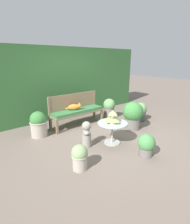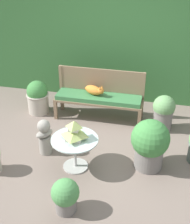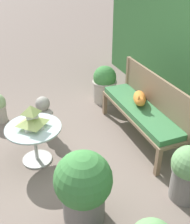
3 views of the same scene
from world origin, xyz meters
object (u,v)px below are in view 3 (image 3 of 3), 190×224
Objects in this scene: garden_bench at (141,112)px; potted_plant_hedge_corner at (105,84)px; pagoda_birdhouse at (32,118)px; potted_plant_patio_mid at (188,172)px; cat at (140,99)px; patio_table at (34,134)px; potted_plant_table_far at (83,186)px; garden_bust at (44,115)px.

potted_plant_hedge_corner is at bearing -179.12° from garden_bench.
pagoda_birdhouse reaches higher than potted_plant_patio_mid.
cat is at bearing 174.31° from potted_plant_patio_mid.
pagoda_birdhouse reaches higher than potted_plant_hedge_corner.
cat reaches higher than potted_plant_hedge_corner.
potted_plant_patio_mid is at bearing 48.51° from patio_table.
potted_plant_patio_mid is (0.16, 1.14, -0.07)m from potted_plant_table_far.
patio_table is 1.12m from potted_plant_table_far.
pagoda_birdhouse reaches higher than potted_plant_table_far.
garden_bench is 1.63m from potted_plant_table_far.
patio_table is at bearing -91.06° from garden_bench.
garden_bust is 2.17m from potted_plant_patio_mid.
patio_table is 1.92m from potted_plant_hedge_corner.
garden_bench is 2.08× the size of potted_plant_table_far.
garden_bust is 0.91× the size of potted_plant_hedge_corner.
potted_plant_hedge_corner is at bearing 128.91° from pagoda_birdhouse.
cat reaches higher than garden_bust.
garden_bust is (-0.61, -1.27, -0.11)m from garden_bench.
potted_plant_hedge_corner is at bearing 61.93° from garden_bust.
cat reaches higher than patio_table.
patio_table reaches higher than garden_bench.
garden_bench is at bearing 130.38° from potted_plant_table_far.
pagoda_birdhouse reaches higher than garden_bench.
patio_table is at bearing 0.00° from pagoda_birdhouse.
potted_plant_patio_mid is (1.83, 1.16, 0.05)m from garden_bust.
cat is at bearing 2.31° from potted_plant_hedge_corner.
pagoda_birdhouse is 0.39× the size of potted_plant_table_far.
potted_plant_table_far is at bearing 13.98° from patio_table.
pagoda_birdhouse is at bearing -166.02° from potted_plant_table_far.
potted_plant_hedge_corner is (-0.63, 1.25, 0.02)m from garden_bust.
potted_plant_table_far is at bearing -98.07° from potted_plant_patio_mid.
garden_bust is at bearing 156.93° from patio_table.
potted_plant_hedge_corner reaches higher than patio_table.
potted_plant_table_far is at bearing -53.92° from garden_bust.
garden_bench is 2.49× the size of potted_plant_patio_mid.
potted_plant_hedge_corner is (-1.21, 1.49, -0.07)m from patio_table.
patio_table is at bearing -166.02° from potted_plant_table_far.
garden_bust is 1.67m from potted_plant_table_far.
potted_plant_table_far is 1.15m from potted_plant_patio_mid.
garden_bust is 0.76× the size of potted_plant_table_far.
potted_plant_hedge_corner is at bearing 151.89° from potted_plant_table_far.
garden_bust is 1.40m from potted_plant_hedge_corner.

